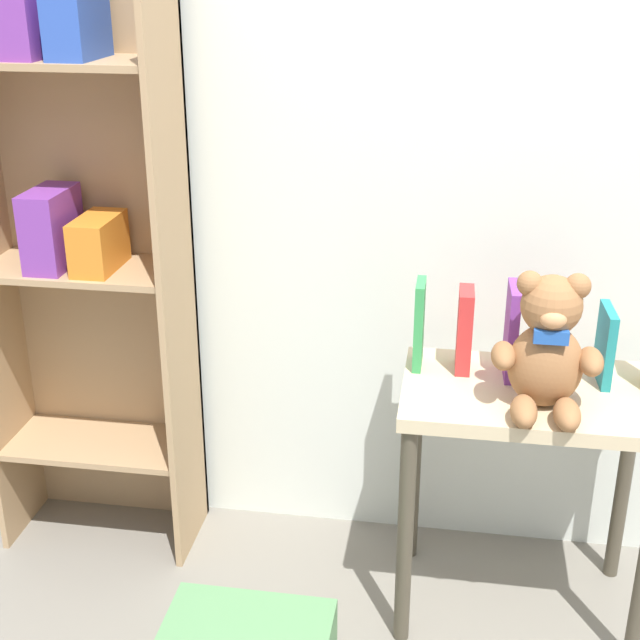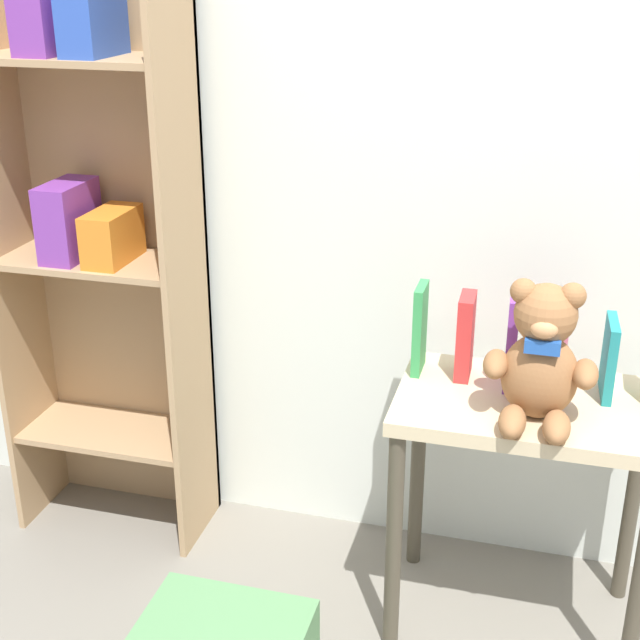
# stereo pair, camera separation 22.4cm
# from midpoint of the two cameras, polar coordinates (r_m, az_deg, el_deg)

# --- Properties ---
(wall_back) EXTENTS (4.80, 0.06, 2.50)m
(wall_back) POSITION_cam_midpoint_polar(r_m,az_deg,el_deg) (2.35, 5.72, 12.87)
(wall_back) COLOR silver
(wall_back) RESTS_ON ground_plane
(bookshelf_side) EXTENTS (0.55, 0.28, 1.69)m
(bookshelf_side) POSITION_cam_midpoint_polar(r_m,az_deg,el_deg) (2.53, -17.42, 5.29)
(bookshelf_side) COLOR tan
(bookshelf_side) RESTS_ON ground_plane
(display_table) EXTENTS (0.63, 0.41, 0.65)m
(display_table) POSITION_cam_midpoint_polar(r_m,az_deg,el_deg) (2.26, 10.42, -7.03)
(display_table) COLOR beige
(display_table) RESTS_ON ground_plane
(teddy_bear) EXTENTS (0.25, 0.23, 0.33)m
(teddy_bear) POSITION_cam_midpoint_polar(r_m,az_deg,el_deg) (2.07, 11.39, -1.86)
(teddy_bear) COLOR #99663D
(teddy_bear) RESTS_ON display_table
(book_standing_green) EXTENTS (0.02, 0.10, 0.23)m
(book_standing_green) POSITION_cam_midpoint_polar(r_m,az_deg,el_deg) (2.25, 3.55, -0.34)
(book_standing_green) COLOR #33934C
(book_standing_green) RESTS_ON display_table
(book_standing_red) EXTENTS (0.04, 0.10, 0.21)m
(book_standing_red) POSITION_cam_midpoint_polar(r_m,az_deg,el_deg) (2.25, 6.44, -0.70)
(book_standing_red) COLOR red
(book_standing_red) RESTS_ON display_table
(book_standing_purple) EXTENTS (0.03, 0.13, 0.24)m
(book_standing_purple) POSITION_cam_midpoint_polar(r_m,az_deg,el_deg) (2.23, 9.36, -0.77)
(book_standing_purple) COLOR purple
(book_standing_purple) RESTS_ON display_table
(book_standing_pink) EXTENTS (0.03, 0.13, 0.23)m
(book_standing_pink) POSITION_cam_midpoint_polar(r_m,az_deg,el_deg) (2.23, 12.28, -1.04)
(book_standing_pink) COLOR #D17093
(book_standing_pink) RESTS_ON display_table
(book_standing_teal) EXTENTS (0.03, 0.14, 0.19)m
(book_standing_teal) POSITION_cam_midpoint_polar(r_m,az_deg,el_deg) (2.25, 15.12, -1.62)
(book_standing_teal) COLOR teal
(book_standing_teal) RESTS_ON display_table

